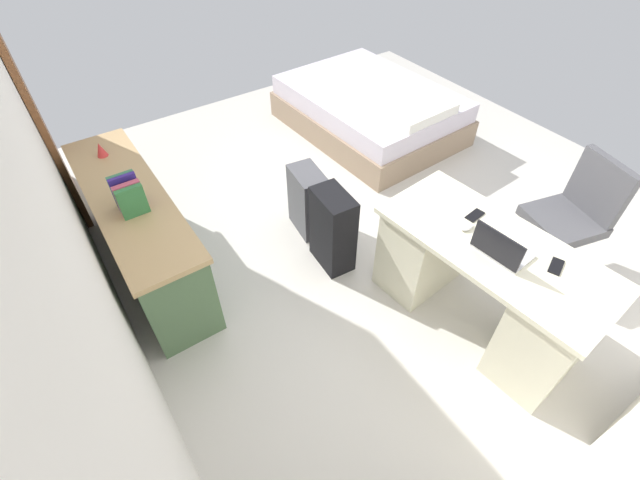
# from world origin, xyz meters

# --- Properties ---
(ground_plane) EXTENTS (5.60, 5.60, 0.00)m
(ground_plane) POSITION_xyz_m (0.00, 0.00, 0.00)
(ground_plane) COLOR beige
(wall_back) EXTENTS (4.60, 0.10, 2.72)m
(wall_back) POSITION_xyz_m (0.00, 2.03, 1.36)
(wall_back) COLOR silver
(wall_back) RESTS_ON ground_plane
(door_wooden) EXTENTS (0.88, 0.05, 2.04)m
(door_wooden) POSITION_xyz_m (1.75, 1.95, 1.02)
(door_wooden) COLOR brown
(door_wooden) RESTS_ON ground_plane
(desk) EXTENTS (1.49, 0.79, 0.75)m
(desk) POSITION_xyz_m (-1.23, -0.05, 0.39)
(desk) COLOR beige
(desk) RESTS_ON ground_plane
(office_chair) EXTENTS (0.56, 0.56, 0.94)m
(office_chair) POSITION_xyz_m (-1.22, -1.00, 0.42)
(office_chair) COLOR black
(office_chair) RESTS_ON ground_plane
(credenza) EXTENTS (1.80, 0.48, 0.73)m
(credenza) POSITION_xyz_m (0.55, 1.65, 0.37)
(credenza) COLOR #4C6B47
(credenza) RESTS_ON ground_plane
(bed) EXTENTS (1.96, 1.48, 0.58)m
(bed) POSITION_xyz_m (1.20, -1.10, 0.24)
(bed) COLOR gray
(bed) RESTS_ON ground_plane
(suitcase_black) EXTENTS (0.38, 0.25, 0.67)m
(suitcase_black) POSITION_xyz_m (-0.21, 0.43, 0.34)
(suitcase_black) COLOR black
(suitcase_black) RESTS_ON ground_plane
(suitcase_spare_grey) EXTENTS (0.39, 0.27, 0.58)m
(suitcase_spare_grey) POSITION_xyz_m (0.23, 0.37, 0.29)
(suitcase_spare_grey) COLOR #4C4C51
(suitcase_spare_grey) RESTS_ON ground_plane
(laptop) EXTENTS (0.33, 0.25, 0.21)m
(laptop) POSITION_xyz_m (-1.29, 0.01, 0.80)
(laptop) COLOR #B7B7BC
(laptop) RESTS_ON desk
(computer_mouse) EXTENTS (0.07, 0.10, 0.03)m
(computer_mouse) POSITION_xyz_m (-1.02, -0.01, 0.76)
(computer_mouse) COLOR white
(computer_mouse) RESTS_ON desk
(cell_phone_near_laptop) EXTENTS (0.11, 0.15, 0.01)m
(cell_phone_near_laptop) POSITION_xyz_m (-1.54, -0.19, 0.75)
(cell_phone_near_laptop) COLOR black
(cell_phone_near_laptop) RESTS_ON desk
(cell_phone_by_mouse) EXTENTS (0.08, 0.14, 0.01)m
(cell_phone_by_mouse) POSITION_xyz_m (-0.98, -0.15, 0.75)
(cell_phone_by_mouse) COLOR black
(cell_phone_by_mouse) RESTS_ON desk
(book_row) EXTENTS (0.19, 0.17, 0.24)m
(book_row) POSITION_xyz_m (0.37, 1.65, 0.84)
(book_row) COLOR #32743E
(book_row) RESTS_ON credenza
(figurine_small) EXTENTS (0.08, 0.08, 0.11)m
(figurine_small) POSITION_xyz_m (1.12, 1.65, 0.79)
(figurine_small) COLOR red
(figurine_small) RESTS_ON credenza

